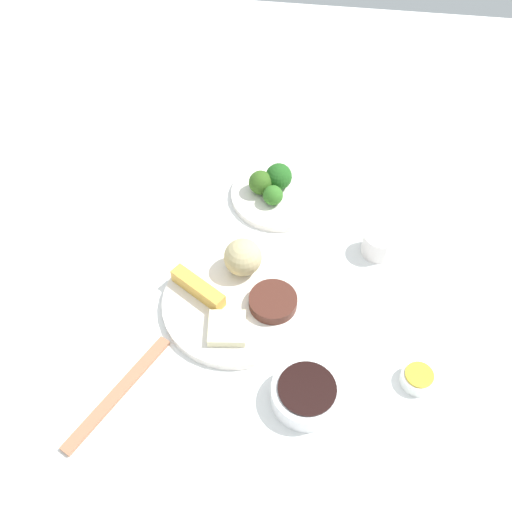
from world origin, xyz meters
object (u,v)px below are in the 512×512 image
at_px(main_plate, 236,301).
at_px(soy_sauce_bowl, 306,394).
at_px(teacup, 379,244).
at_px(sauce_ramekin_hot_mustard, 418,378).
at_px(broccoli_plate, 279,195).
at_px(chopsticks_pair, 118,393).

bearing_deg(main_plate, soy_sauce_bowl, 130.04).
height_order(main_plate, soy_sauce_bowl, soy_sauce_bowl).
bearing_deg(teacup, sauce_ramekin_hot_mustard, 103.98).
bearing_deg(soy_sauce_bowl, main_plate, -49.96).
distance_m(broccoli_plate, soy_sauce_bowl, 0.46).
xyz_separation_m(broccoli_plate, chopsticks_pair, (0.21, 0.48, -0.00)).
bearing_deg(soy_sauce_bowl, chopsticks_pair, 6.09).
relative_size(main_plate, soy_sauce_bowl, 2.31).
height_order(broccoli_plate, sauce_ramekin_hot_mustard, sauce_ramekin_hot_mustard).
bearing_deg(chopsticks_pair, broccoli_plate, -113.43).
bearing_deg(teacup, chopsticks_pair, 40.91).
relative_size(main_plate, teacup, 4.22).
height_order(broccoli_plate, chopsticks_pair, broccoli_plate).
distance_m(sauce_ramekin_hot_mustard, teacup, 0.28).
distance_m(main_plate, broccoli_plate, 0.28).
height_order(main_plate, chopsticks_pair, main_plate).
height_order(sauce_ramekin_hot_mustard, teacup, teacup).
distance_m(main_plate, soy_sauce_bowl, 0.22).
bearing_deg(sauce_ramekin_hot_mustard, broccoli_plate, -55.15).
relative_size(soy_sauce_bowl, chopsticks_pair, 0.48).
distance_m(broccoli_plate, chopsticks_pair, 0.52).
xyz_separation_m(sauce_ramekin_hot_mustard, chopsticks_pair, (0.48, 0.09, -0.01)).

